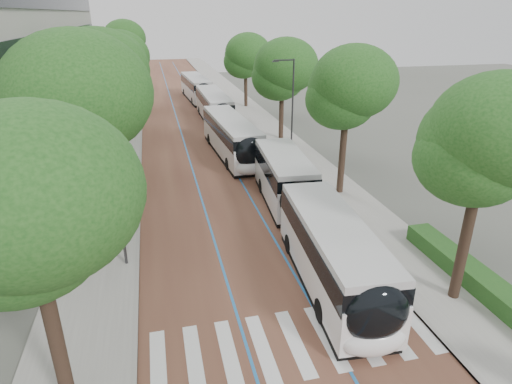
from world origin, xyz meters
TOP-DOWN VIEW (x-y plane):
  - ground at (0.00, 0.00)m, footprint 160.00×160.00m
  - road at (0.00, 40.00)m, footprint 11.00×140.00m
  - sidewalk_left at (-7.50, 40.00)m, footprint 4.00×140.00m
  - sidewalk_right at (7.50, 40.00)m, footprint 4.00×140.00m
  - kerb_left at (-5.60, 40.00)m, footprint 0.20×140.00m
  - kerb_right at (5.60, 40.00)m, footprint 0.20×140.00m
  - zebra_crossing at (0.20, 1.00)m, footprint 10.55×3.60m
  - lane_line_left at (-1.60, 40.00)m, footprint 0.12×126.00m
  - lane_line_right at (1.60, 40.00)m, footprint 0.12×126.00m
  - streetlight_far at (6.62, 22.00)m, footprint 1.82×0.20m
  - lamp_post_left at (-6.10, 8.00)m, footprint 0.14×0.14m
  - trees_left at (-7.50, 25.80)m, footprint 6.44×60.65m
  - trees_right at (7.70, 24.33)m, footprint 5.89×47.43m
  - lead_bus at (3.16, 7.94)m, footprint 3.82×18.53m
  - bus_queued_0 at (2.10, 23.62)m, footprint 3.22×12.52m
  - bus_queued_1 at (2.49, 36.55)m, footprint 2.68×12.43m
  - bus_queued_2 at (1.99, 50.11)m, footprint 3.31×12.53m

SIDE VIEW (x-z plane):
  - ground at x=0.00m, z-range 0.00..0.00m
  - road at x=0.00m, z-range 0.00..0.02m
  - lane_line_left at x=-1.60m, z-range 0.02..0.03m
  - lane_line_right at x=1.60m, z-range 0.02..0.03m
  - zebra_crossing at x=0.20m, z-range 0.02..0.03m
  - sidewalk_left at x=-7.50m, z-range 0.00..0.12m
  - sidewalk_right at x=7.50m, z-range 0.00..0.12m
  - kerb_left at x=-5.60m, z-range -0.01..0.13m
  - kerb_right at x=5.60m, z-range -0.01..0.13m
  - bus_queued_0 at x=2.10m, z-range 0.02..3.22m
  - bus_queued_1 at x=2.49m, z-range 0.02..3.22m
  - bus_queued_2 at x=1.99m, z-range 0.02..3.22m
  - lead_bus at x=3.16m, z-range 0.03..3.23m
  - lamp_post_left at x=-6.10m, z-range 0.12..8.12m
  - streetlight_far at x=6.62m, z-range 0.82..8.82m
  - trees_right at x=7.70m, z-range 1.91..11.06m
  - trees_left at x=-7.50m, z-range 1.96..12.25m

